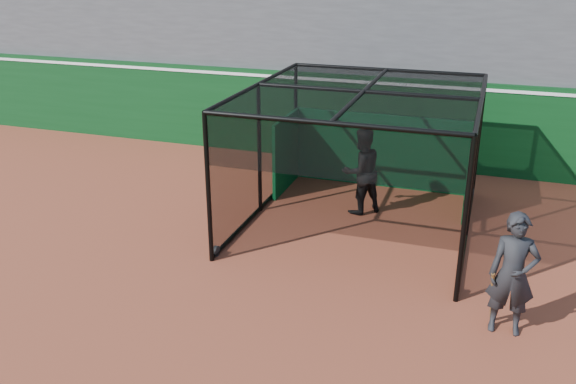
% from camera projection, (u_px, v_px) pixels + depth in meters
% --- Properties ---
extents(ground, '(120.00, 120.00, 0.00)m').
position_uv_depth(ground, '(245.00, 307.00, 10.46)').
color(ground, brown).
rests_on(ground, ground).
extents(outfield_wall, '(50.00, 0.50, 2.50)m').
position_uv_depth(outfield_wall, '(357.00, 117.00, 17.48)').
color(outfield_wall, '#0A3814').
rests_on(outfield_wall, ground).
extents(batting_cage, '(4.78, 5.43, 3.00)m').
position_uv_depth(batting_cage, '(361.00, 160.00, 13.18)').
color(batting_cage, black).
rests_on(batting_cage, ground).
extents(batter, '(1.24, 1.23, 2.02)m').
position_uv_depth(batter, '(361.00, 171.00, 13.97)').
color(batter, black).
rests_on(batter, ground).
extents(on_deck_player, '(0.77, 0.52, 2.04)m').
position_uv_depth(on_deck_player, '(513.00, 275.00, 9.46)').
color(on_deck_player, black).
rests_on(on_deck_player, ground).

